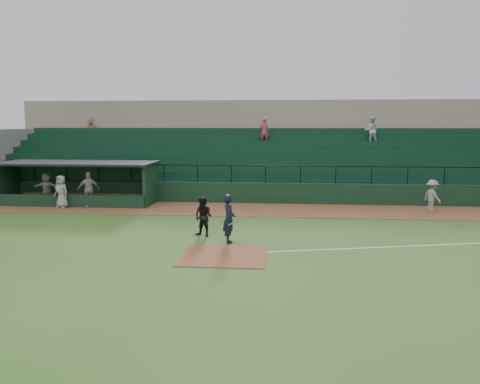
{
  "coord_description": "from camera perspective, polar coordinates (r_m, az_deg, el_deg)",
  "views": [
    {
      "loc": [
        2.08,
        -17.18,
        4.63
      ],
      "look_at": [
        0.0,
        5.0,
        1.4
      ],
      "focal_mm": 35.62,
      "sensor_mm": 36.0,
      "label": 1
    }
  ],
  "objects": [
    {
      "name": "warning_track",
      "position": [
        25.68,
        0.63,
        -2.1
      ],
      "size": [
        40.0,
        4.0,
        0.03
      ],
      "primitive_type": "cube",
      "color": "brown",
      "rests_on": "ground"
    },
    {
      "name": "dugout_player_a",
      "position": [
        27.52,
        -17.69,
        0.3
      ],
      "size": [
        1.24,
        0.87,
        1.96
      ],
      "primitive_type": "imported",
      "rotation": [
        0.0,
        0.0,
        0.38
      ],
      "color": "#9F9A94",
      "rests_on": "warning_track"
    },
    {
      "name": "ground",
      "position": [
        17.91,
        -1.51,
        -6.73
      ],
      "size": [
        90.0,
        90.0,
        0.0
      ],
      "primitive_type": "plane",
      "color": "#325C1D",
      "rests_on": "ground"
    },
    {
      "name": "umpire",
      "position": [
        19.63,
        -4.42,
        -2.98
      ],
      "size": [
        0.98,
        0.88,
        1.63
      ],
      "primitive_type": "imported",
      "rotation": [
        0.0,
        0.0,
        -0.41
      ],
      "color": "black",
      "rests_on": "ground"
    },
    {
      "name": "dugout",
      "position": [
        29.43,
        -18.39,
        1.4
      ],
      "size": [
        8.9,
        3.2,
        2.42
      ],
      "color": "black",
      "rests_on": "ground"
    },
    {
      "name": "home_plate_dirt",
      "position": [
        16.95,
        -1.91,
        -7.55
      ],
      "size": [
        3.0,
        3.0,
        0.03
      ],
      "primitive_type": "cube",
      "color": "brown",
      "rests_on": "ground"
    },
    {
      "name": "foul_line",
      "position": [
        19.85,
        22.66,
        -5.87
      ],
      "size": [
        17.49,
        4.44,
        0.01
      ],
      "primitive_type": "cube",
      "rotation": [
        0.0,
        0.0,
        0.24
      ],
      "color": "white",
      "rests_on": "ground"
    },
    {
      "name": "runner",
      "position": [
        26.66,
        22.04,
        -0.46
      ],
      "size": [
        1.04,
        1.26,
        1.69
      ],
      "primitive_type": "imported",
      "rotation": [
        0.0,
        0.0,
        2.02
      ],
      "color": "gray",
      "rests_on": "warning_track"
    },
    {
      "name": "dugout_player_c",
      "position": [
        29.55,
        -22.14,
        0.43
      ],
      "size": [
        1.69,
        0.64,
        1.79
      ],
      "primitive_type": "imported",
      "rotation": [
        0.0,
        0.0,
        3.21
      ],
      "color": "#A19C97",
      "rests_on": "warning_track"
    },
    {
      "name": "dugout_player_b",
      "position": [
        27.74,
        -20.62,
        0.04
      ],
      "size": [
        1.01,
        0.82,
        1.79
      ],
      "primitive_type": "imported",
      "rotation": [
        0.0,
        0.0,
        -0.33
      ],
      "color": "#9C9691",
      "rests_on": "warning_track"
    },
    {
      "name": "stadium_structure",
      "position": [
        33.78,
        1.83,
        4.3
      ],
      "size": [
        38.0,
        13.08,
        6.4
      ],
      "color": "black",
      "rests_on": "ground"
    },
    {
      "name": "batter_at_plate",
      "position": [
        18.35,
        -1.33,
        -3.26
      ],
      "size": [
        1.07,
        0.76,
        1.94
      ],
      "color": "black",
      "rests_on": "ground"
    }
  ]
}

